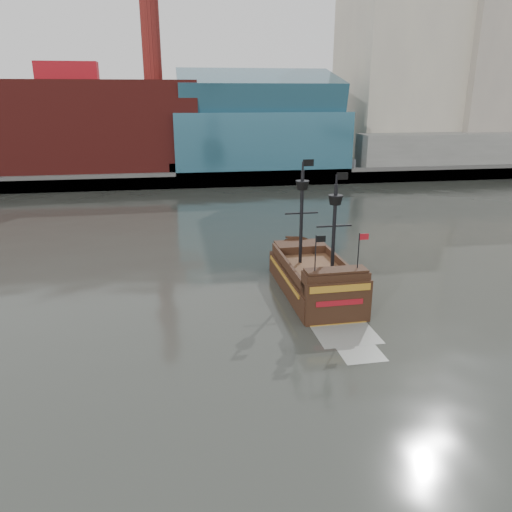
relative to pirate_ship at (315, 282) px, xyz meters
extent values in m
plane|color=#2C2F2A|center=(-5.00, -14.72, -1.00)|extent=(400.00, 400.00, 0.00)
cube|color=slate|center=(-5.00, 77.28, 0.00)|extent=(220.00, 60.00, 2.00)
cube|color=#4C4C49|center=(-5.00, 47.78, 0.30)|extent=(220.00, 1.00, 2.60)
cube|color=maroon|center=(-27.00, 57.28, 8.50)|extent=(42.00, 18.00, 15.00)
cube|color=#29596D|center=(5.00, 55.28, 6.00)|extent=(30.00, 16.00, 10.00)
cube|color=beige|center=(35.00, 65.28, 24.00)|extent=(20.00, 22.00, 46.00)
cube|color=#A29787|center=(53.00, 61.28, 20.00)|extent=(18.00, 18.00, 38.00)
cube|color=beige|center=(45.00, 82.28, 27.00)|extent=(24.00, 20.00, 52.00)
cube|color=slate|center=(43.00, 51.28, 4.00)|extent=(40.00, 6.00, 6.00)
cylinder|color=maroon|center=(-13.00, 59.28, 27.00)|extent=(3.20, 3.20, 22.00)
cube|color=#29596D|center=(5.00, 55.28, 14.00)|extent=(28.00, 14.94, 8.78)
cube|color=black|center=(-0.01, 0.26, -0.43)|extent=(4.91, 11.38, 2.45)
cube|color=#54311E|center=(-0.01, 0.26, 0.93)|extent=(4.41, 10.24, 0.28)
cube|color=black|center=(-0.09, 4.78, 1.26)|extent=(4.04, 2.33, 0.94)
cube|color=black|center=(0.08, -4.63, 1.64)|extent=(4.50, 1.58, 1.69)
cube|color=black|center=(0.10, -5.50, 0.13)|extent=(4.61, 0.32, 3.76)
cube|color=#AA7721|center=(0.10, -5.63, 1.64)|extent=(4.24, 0.15, 0.47)
cube|color=maroon|center=(0.10, -5.63, 0.60)|extent=(3.29, 0.13, 0.38)
cylinder|color=black|center=(-0.78, 1.66, 4.75)|extent=(0.27, 0.27, 7.34)
cylinder|color=black|center=(0.87, -1.42, 4.46)|extent=(0.27, 0.27, 6.78)
cone|color=black|center=(-0.78, 1.66, 7.29)|extent=(1.05, 1.05, 0.66)
cone|color=black|center=(0.87, -1.42, 6.72)|extent=(1.05, 1.05, 0.66)
cube|color=black|center=(-0.36, 1.67, 8.98)|extent=(0.85, 0.04, 0.52)
cube|color=black|center=(1.30, -1.41, 8.42)|extent=(0.85, 0.04, 0.52)
cube|color=gray|center=(0.13, -7.08, -0.99)|extent=(4.06, 3.46, 0.02)
camera|label=1|loc=(-10.50, -35.04, 13.97)|focal=35.00mm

